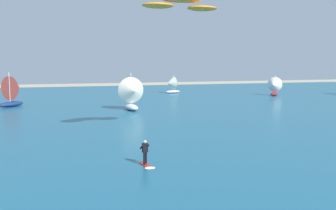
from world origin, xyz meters
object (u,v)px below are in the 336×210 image
Objects in this scene: sailboat_outermost at (171,85)px; sailboat_far_left at (274,86)px; kitesurfer at (146,157)px; sailboat_mid_right at (132,94)px; kite at (181,4)px; sailboat_mid_left at (14,91)px.

sailboat_far_left is (17.94, -10.94, 0.05)m from sailboat_outermost.
sailboat_mid_right reaches higher than kitesurfer.
kite is 47.07m from sailboat_far_left.
kitesurfer is at bearing -98.79° from sailboat_mid_right.
kitesurfer is at bearing -72.04° from sailboat_mid_left.
sailboat_mid_left is at bearing -152.02° from sailboat_outermost.
sailboat_outermost is at bearing 148.61° from sailboat_far_left.
sailboat_outermost is (12.56, 45.46, -9.76)m from kite.
sailboat_mid_left is (-16.72, 29.91, -9.23)m from kite.
sailboat_mid_right is 18.98m from sailboat_mid_left.
sailboat_mid_left is at bearing 149.06° from sailboat_mid_right.
kitesurfer is 13.98m from kite.
sailboat_mid_left is (-16.28, 9.76, 0.00)m from sailboat_mid_right.
sailboat_mid_left is at bearing -174.42° from sailboat_far_left.
kitesurfer is 0.49× the size of sailboat_far_left.
kite reaches higher than sailboat_far_left.
kite is 1.37× the size of sailboat_mid_left.
sailboat_mid_left is at bearing 119.21° from kite.
kitesurfer is 0.28× the size of kite.
kite is at bearing 57.20° from kitesurfer.
sailboat_mid_left reaches higher than sailboat_far_left.
sailboat_far_left reaches higher than kitesurfer.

